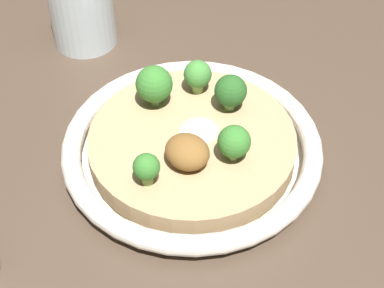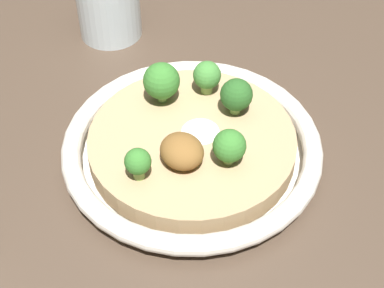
# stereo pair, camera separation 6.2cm
# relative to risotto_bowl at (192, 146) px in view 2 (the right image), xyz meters

# --- Properties ---
(ground_plane) EXTENTS (6.00, 6.00, 0.00)m
(ground_plane) POSITION_rel_risotto_bowl_xyz_m (0.00, 0.00, -0.02)
(ground_plane) COLOR #47382B
(risotto_bowl) EXTENTS (0.28, 0.28, 0.03)m
(risotto_bowl) POSITION_rel_risotto_bowl_xyz_m (0.00, 0.00, 0.00)
(risotto_bowl) COLOR silver
(risotto_bowl) RESTS_ON ground_plane
(cheese_sprinkle) EXTENTS (0.04, 0.04, 0.01)m
(cheese_sprinkle) POSITION_rel_risotto_bowl_xyz_m (-0.00, 0.01, 0.02)
(cheese_sprinkle) COLOR white
(cheese_sprinkle) RESTS_ON risotto_bowl
(crispy_onion_garnish) EXTENTS (0.05, 0.04, 0.03)m
(crispy_onion_garnish) POSITION_rel_risotto_bowl_xyz_m (0.02, -0.03, 0.03)
(crispy_onion_garnish) COLOR brown
(crispy_onion_garnish) RESTS_ON risotto_bowl
(broccoli_back_left) EXTENTS (0.03, 0.03, 0.04)m
(broccoli_back_left) POSITION_rel_risotto_bowl_xyz_m (-0.05, 0.06, 0.04)
(broccoli_back_left) COLOR #84A856
(broccoli_back_left) RESTS_ON risotto_bowl
(broccoli_left) EXTENTS (0.04, 0.04, 0.05)m
(broccoli_left) POSITION_rel_risotto_bowl_xyz_m (-0.06, 0.01, 0.04)
(broccoli_left) COLOR #668E47
(broccoli_left) RESTS_ON risotto_bowl
(broccoli_back_right) EXTENTS (0.03, 0.03, 0.04)m
(broccoli_back_right) POSITION_rel_risotto_bowl_xyz_m (0.05, 0.01, 0.04)
(broccoli_back_right) COLOR #84A856
(broccoli_back_right) RESTS_ON risotto_bowl
(broccoli_front_right) EXTENTS (0.03, 0.03, 0.04)m
(broccoli_front_right) POSITION_rel_risotto_bowl_xyz_m (0.01, -0.08, 0.04)
(broccoli_front_right) COLOR #84A856
(broccoli_front_right) RESTS_ON risotto_bowl
(broccoli_back) EXTENTS (0.04, 0.04, 0.04)m
(broccoli_back) POSITION_rel_risotto_bowl_xyz_m (-0.00, 0.06, 0.04)
(broccoli_back) COLOR #759E4C
(broccoli_back) RESTS_ON risotto_bowl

